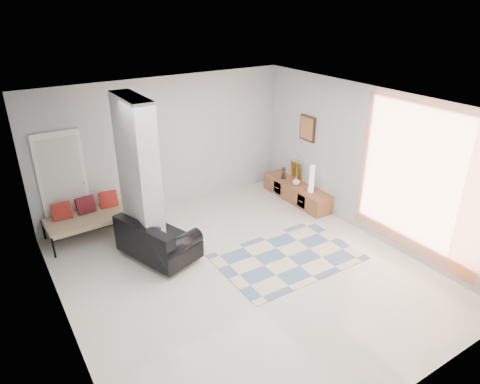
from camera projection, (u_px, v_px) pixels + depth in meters
floor at (244, 272)px, 7.16m from camera, size 6.00×6.00×0.00m
ceiling at (245, 107)px, 5.99m from camera, size 6.00×6.00×0.00m
wall_back at (166, 145)px, 8.87m from camera, size 6.00×0.00×6.00m
wall_front at (408, 305)px, 4.28m from camera, size 6.00×0.00×6.00m
wall_left at (57, 249)px, 5.23m from camera, size 0.00×6.00×6.00m
wall_right at (368, 163)px, 7.93m from camera, size 0.00×6.00×6.00m
partition_column at (139, 178)px, 7.26m from camera, size 0.35×1.20×2.80m
hallway_door at (64, 184)px, 7.97m from camera, size 0.85×0.06×2.04m
curtain at (419, 182)px, 6.99m from camera, size 0.00×2.55×2.55m
wall_art at (308, 128)px, 9.11m from camera, size 0.04×0.45×0.55m
media_console at (296, 192)px, 9.61m from camera, size 0.45×1.90×0.80m
loveseat at (156, 241)px, 7.40m from camera, size 1.22×1.59×0.76m
daybed at (97, 214)px, 8.18m from camera, size 1.94×0.88×0.77m
area_rug at (288, 257)px, 7.58m from camera, size 2.46×1.65×0.01m
cylinder_lamp at (312, 179)px, 9.02m from camera, size 0.11×0.11×0.60m
bronze_figurine at (284, 173)px, 9.78m from camera, size 0.13×0.13×0.26m
vase at (296, 181)px, 9.45m from camera, size 0.17×0.17×0.18m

